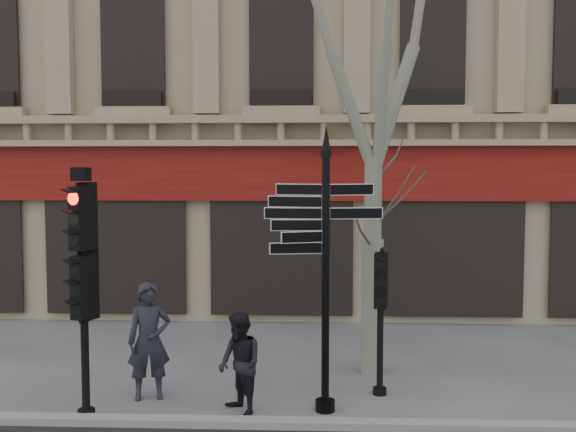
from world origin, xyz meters
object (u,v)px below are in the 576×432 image
(fingerpost, at_px, (326,220))
(pedestrian_a, at_px, (149,341))
(pedestrian_b, at_px, (240,364))
(traffic_signal_main, at_px, (83,261))
(traffic_signal_secondary, at_px, (381,296))
(plane_tree, at_px, (375,1))

(fingerpost, distance_m, pedestrian_a, 3.46)
(pedestrian_b, bearing_deg, traffic_signal_main, -118.69)
(fingerpost, bearing_deg, traffic_signal_main, -172.57)
(traffic_signal_secondary, xyz_separation_m, pedestrian_b, (-2.19, -0.93, -0.86))
(traffic_signal_secondary, relative_size, plane_tree, 0.25)
(fingerpost, height_order, pedestrian_a, fingerpost)
(traffic_signal_main, relative_size, plane_tree, 0.39)
(pedestrian_b, bearing_deg, traffic_signal_secondary, 77.80)
(traffic_signal_secondary, bearing_deg, traffic_signal_main, -154.33)
(pedestrian_a, distance_m, pedestrian_b, 1.65)
(fingerpost, relative_size, traffic_signal_main, 1.17)
(pedestrian_a, bearing_deg, traffic_signal_main, -146.07)
(traffic_signal_main, height_order, pedestrian_b, traffic_signal_main)
(fingerpost, height_order, traffic_signal_main, fingerpost)
(traffic_signal_secondary, relative_size, pedestrian_b, 1.52)
(fingerpost, distance_m, traffic_signal_main, 3.61)
(fingerpost, relative_size, pedestrian_a, 2.31)
(traffic_signal_main, relative_size, traffic_signal_secondary, 1.58)
(traffic_signal_main, bearing_deg, fingerpost, 28.54)
(fingerpost, relative_size, traffic_signal_secondary, 1.86)
(fingerpost, bearing_deg, pedestrian_a, 171.81)
(plane_tree, distance_m, pedestrian_b, 6.55)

